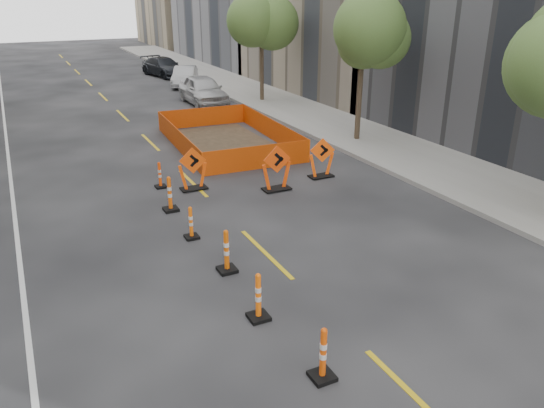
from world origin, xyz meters
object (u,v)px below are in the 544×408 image
channelizer_2 (323,354)px  parked_car_near (203,90)px  parked_car_far (164,67)px  channelizer_3 (258,296)px  channelizer_4 (226,251)px  chevron_sign_right (322,158)px  channelizer_6 (170,194)px  channelizer_5 (191,223)px  chevron_sign_center (277,168)px  parked_car_mid (185,76)px  channelizer_7 (160,175)px  chevron_sign_left (193,169)px

channelizer_2 → parked_car_near: parked_car_near is taller
parked_car_far → channelizer_3: bearing=-115.2°
channelizer_4 → chevron_sign_right: bearing=41.1°
channelizer_3 → channelizer_4: bearing=85.8°
channelizer_6 → chevron_sign_right: (5.84, 0.63, 0.18)m
parked_car_far → parked_car_near: bearing=-107.2°
channelizer_3 → channelizer_6: channelizer_6 is taller
channelizer_5 → chevron_sign_center: 4.48m
channelizer_5 → chevron_sign_center: size_ratio=0.59×
channelizer_4 → chevron_sign_center: bearing=51.2°
channelizer_4 → parked_car_mid: 26.83m
channelizer_3 → parked_car_far: (7.29, 33.19, 0.17)m
parked_car_mid → channelizer_6: bearing=-84.0°
channelizer_4 → parked_car_far: bearing=77.0°
channelizer_5 → channelizer_7: size_ratio=1.02×
channelizer_3 → chevron_sign_left: chevron_sign_left is taller
channelizer_5 → parked_car_near: bearing=69.5°
channelizer_5 → channelizer_6: channelizer_6 is taller
channelizer_2 → channelizer_4: (-0.08, 4.33, 0.03)m
channelizer_2 → parked_car_mid: bearing=76.8°
channelizer_2 → chevron_sign_left: 10.18m
channelizer_5 → channelizer_7: channelizer_5 is taller
channelizer_5 → chevron_sign_left: chevron_sign_left is taller
channelizer_4 → chevron_sign_right: 7.54m
chevron_sign_center → parked_car_mid: (3.56, 21.36, -0.12)m
channelizer_6 → chevron_sign_right: size_ratio=0.76×
channelizer_4 → channelizer_7: bearing=89.0°
channelizer_7 → parked_car_mid: (7.06, 19.36, 0.21)m
chevron_sign_center → parked_car_mid: chevron_sign_center is taller
channelizer_3 → chevron_sign_right: (5.84, 7.12, 0.20)m
channelizer_3 → channelizer_2: bearing=-83.6°
chevron_sign_center → parked_car_far: (3.52, 26.53, -0.09)m
channelizer_6 → parked_car_mid: bearing=71.2°
parked_car_near → parked_car_mid: (0.93, 6.49, -0.16)m
chevron_sign_center → parked_car_near: 15.10m
channelizer_5 → channelizer_6: (0.04, 2.16, 0.09)m
channelizer_5 → chevron_sign_right: (5.87, 2.79, 0.27)m
channelizer_5 → chevron_sign_right: 6.51m
parked_car_far → channelizer_4: bearing=-115.8°
channelizer_2 → channelizer_3: 2.18m
channelizer_2 → channelizer_7: 10.82m
parked_car_mid → parked_car_far: bearing=115.3°
chevron_sign_left → chevron_sign_right: bearing=8.9°
channelizer_3 → channelizer_5: channelizer_3 is taller
channelizer_4 → channelizer_2: bearing=-88.9°
channelizer_3 → parked_car_near: bearing=73.4°
parked_car_mid → chevron_sign_right: bearing=-69.3°
channelizer_7 → parked_car_mid: parked_car_mid is taller
channelizer_4 → parked_car_near: (6.25, 19.37, 0.28)m
chevron_sign_right → parked_car_mid: (1.49, 20.90, -0.07)m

